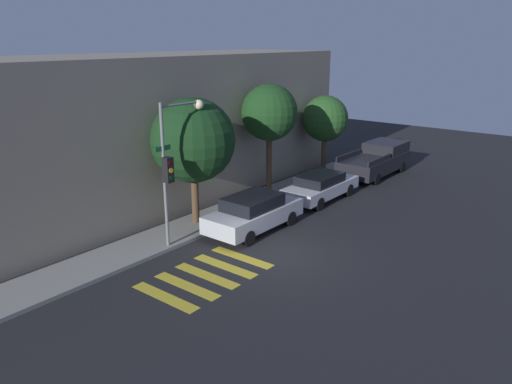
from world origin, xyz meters
The scene contains 11 objects.
ground_plane centered at (0.00, 0.00, 0.00)m, with size 60.00×60.00×0.00m, color black.
sidewalk centered at (0.00, 4.22, 0.07)m, with size 26.00×2.05×0.14m, color gray.
building_row centered at (0.00, 8.65, 3.39)m, with size 26.00×6.00×6.77m, color gray.
crosswalk centered at (-2.72, 0.80, 0.00)m, with size 4.07×2.60×0.00m.
traffic_light_pole centered at (-1.56, 3.37, 3.49)m, with size 2.36×0.56×5.38m.
sedan_near_corner centered at (1.38, 2.10, 0.78)m, with size 4.42×1.84×1.49m.
sedan_middle centered at (6.49, 2.10, 0.69)m, with size 4.47×1.75×1.30m.
pickup_truck centered at (12.55, 2.10, 0.86)m, with size 5.35×2.13×1.70m.
tree_near_corner centered at (0.38, 4.38, 3.58)m, with size 3.40×3.40×5.29m.
tree_midblock centered at (5.41, 4.38, 4.10)m, with size 2.67×2.67×5.47m.
tree_far_end centered at (10.53, 4.38, 3.20)m, with size 2.52×2.52×4.49m.
Camera 1 is at (-13.33, -9.71, 7.48)m, focal length 35.00 mm.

